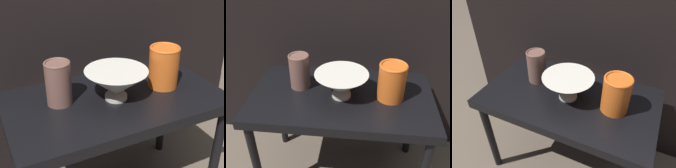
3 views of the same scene
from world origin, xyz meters
The scene contains 6 objects.
ground_plane centered at (0.00, 0.00, 0.00)m, with size 8.00×8.00×0.00m, color #6B5B4C.
table centered at (0.00, 0.00, 0.44)m, with size 0.78×0.44×0.49m.
couch_backdrop centered at (0.00, 0.54, 0.44)m, with size 1.62×0.50×0.89m.
bowl centered at (0.00, -0.01, 0.56)m, with size 0.22×0.22×0.11m.
vase_textured_left centered at (-0.19, 0.05, 0.57)m, with size 0.09×0.09×0.15m.
vase_colorful_right centered at (0.20, 0.00, 0.58)m, with size 0.11×0.11×0.16m.
Camera 3 is at (0.30, -0.69, 1.13)m, focal length 35.00 mm.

